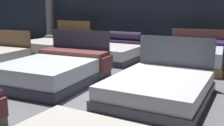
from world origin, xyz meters
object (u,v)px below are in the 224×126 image
object	(u,v)px
bed_10	(192,55)
support_pillar	(49,1)
bed_5	(56,70)
bed_8	(57,45)
bed_6	(159,87)
bed_9	(115,51)

from	to	relation	value
bed_10	support_pillar	size ratio (longest dim) A/B	0.64
bed_5	support_pillar	bearing A→B (deg)	127.81
bed_8	bed_10	distance (m)	4.49
bed_6	bed_9	bearing A→B (deg)	129.19
support_pillar	bed_8	bearing A→B (deg)	-45.10
bed_6	support_pillar	size ratio (longest dim) A/B	0.59
bed_8	bed_9	bearing A→B (deg)	-0.01
bed_8	support_pillar	size ratio (longest dim) A/B	0.63
support_pillar	bed_5	bearing A→B (deg)	-49.88
bed_10	bed_9	bearing A→B (deg)	177.68
bed_5	bed_10	world-z (taller)	bed_5
bed_9	support_pillar	xyz separation A→B (m)	(-3.59, 1.45, 1.51)
bed_6	support_pillar	bearing A→B (deg)	144.91
bed_5	support_pillar	size ratio (longest dim) A/B	0.64
bed_5	bed_9	world-z (taller)	bed_5
bed_6	bed_10	world-z (taller)	bed_6
bed_5	bed_10	xyz separation A→B (m)	(2.22, 2.85, 0.03)
bed_5	bed_8	size ratio (longest dim) A/B	1.01
bed_10	bed_6	bearing A→B (deg)	-93.59
bed_9	support_pillar	size ratio (longest dim) A/B	0.59
bed_8	bed_10	bearing A→B (deg)	2.08
bed_5	bed_10	bearing A→B (deg)	49.78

